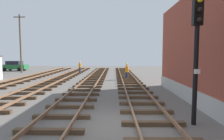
# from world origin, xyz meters

# --- Properties ---
(ground_plane) EXTENTS (80.00, 80.00, 0.00)m
(ground_plane) POSITION_xyz_m (0.00, 0.00, 0.00)
(ground_plane) COLOR #605B56
(track_near_building) EXTENTS (2.50, 61.39, 0.32)m
(track_near_building) POSITION_xyz_m (1.36, 0.00, 0.13)
(track_near_building) COLOR #4C3826
(track_near_building) RESTS_ON ground
(track_centre) EXTENTS (2.50, 61.39, 0.32)m
(track_centre) POSITION_xyz_m (-2.48, 0.00, 0.13)
(track_centre) COLOR #4C3826
(track_centre) RESTS_ON ground
(signal_mast) EXTENTS (0.36, 0.40, 5.01)m
(signal_mast) POSITION_xyz_m (3.01, 0.15, 3.16)
(signal_mast) COLOR black
(signal_mast) RESTS_ON ground
(parked_car_green) EXTENTS (4.20, 2.04, 1.76)m
(parked_car_green) POSITION_xyz_m (-17.79, 25.08, 0.90)
(parked_car_green) COLOR #1E6B38
(parked_car_green) RESTS_ON ground
(utility_pole_far) EXTENTS (1.80, 0.24, 9.04)m
(utility_pole_far) POSITION_xyz_m (-14.81, 21.62, 4.71)
(utility_pole_far) COLOR brown
(utility_pole_far) RESTS_ON ground
(track_worker_foreground) EXTENTS (0.40, 0.40, 1.87)m
(track_worker_foreground) POSITION_xyz_m (1.27, 13.75, 0.93)
(track_worker_foreground) COLOR #262D4C
(track_worker_foreground) RESTS_ON ground
(track_worker_distant) EXTENTS (0.40, 0.40, 1.87)m
(track_worker_distant) POSITION_xyz_m (-5.46, 21.04, 0.93)
(track_worker_distant) COLOR #262D4C
(track_worker_distant) RESTS_ON ground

